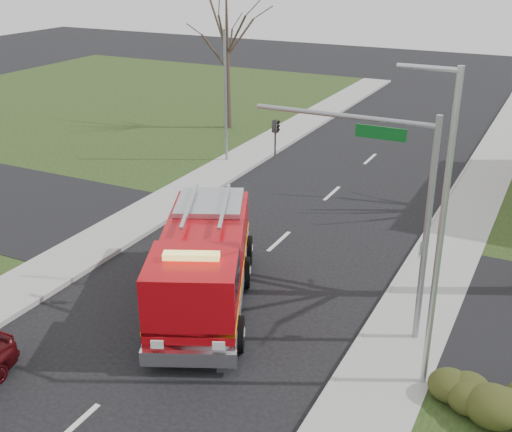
% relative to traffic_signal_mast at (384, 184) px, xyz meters
% --- Properties ---
extents(ground, '(120.00, 120.00, 0.00)m').
position_rel_traffic_signal_mast_xyz_m(ground, '(-5.21, -1.50, -4.71)').
color(ground, black).
rests_on(ground, ground).
extents(sidewalk_right, '(2.40, 80.00, 0.15)m').
position_rel_traffic_signal_mast_xyz_m(sidewalk_right, '(0.99, -1.50, -4.63)').
color(sidewalk_right, gray).
rests_on(sidewalk_right, ground).
extents(sidewalk_left, '(2.40, 80.00, 0.15)m').
position_rel_traffic_signal_mast_xyz_m(sidewalk_left, '(-11.41, -1.50, -4.63)').
color(sidewalk_left, gray).
rests_on(sidewalk_left, ground).
extents(hedge_corner, '(2.80, 2.00, 0.90)m').
position_rel_traffic_signal_mast_xyz_m(hedge_corner, '(3.79, -2.50, -4.13)').
color(hedge_corner, '#2C3613').
rests_on(hedge_corner, lawn_right).
extents(bare_tree_left, '(4.50, 4.50, 9.00)m').
position_rel_traffic_signal_mast_xyz_m(bare_tree_left, '(-15.21, 18.50, 0.86)').
color(bare_tree_left, '#33261E').
rests_on(bare_tree_left, ground).
extents(traffic_signal_mast, '(5.29, 0.18, 6.80)m').
position_rel_traffic_signal_mast_xyz_m(traffic_signal_mast, '(0.00, 0.00, 0.00)').
color(traffic_signal_mast, gray).
rests_on(traffic_signal_mast, ground).
extents(streetlight_pole, '(1.48, 0.16, 8.40)m').
position_rel_traffic_signal_mast_xyz_m(streetlight_pole, '(1.93, -2.00, -0.16)').
color(streetlight_pole, '#B7BABF').
rests_on(streetlight_pole, ground).
extents(utility_pole_far, '(0.14, 0.14, 7.00)m').
position_rel_traffic_signal_mast_xyz_m(utility_pole_far, '(-12.01, 12.50, -1.21)').
color(utility_pole_far, gray).
rests_on(utility_pole_far, ground).
extents(fire_engine, '(5.47, 7.95, 3.05)m').
position_rel_traffic_signal_mast_xyz_m(fire_engine, '(-5.34, -1.03, -3.33)').
color(fire_engine, '#B3080F').
rests_on(fire_engine, ground).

